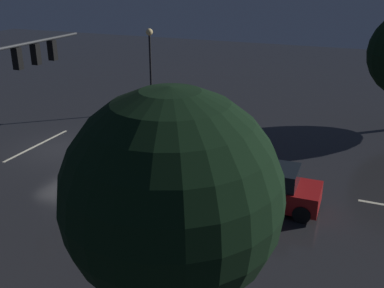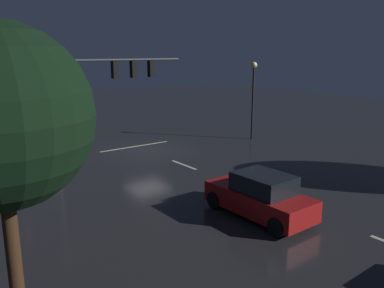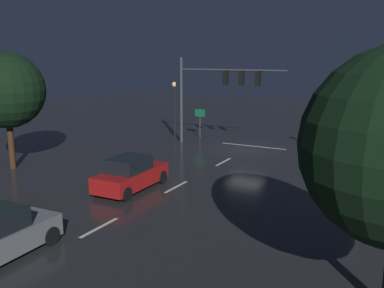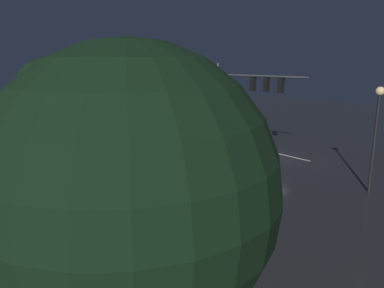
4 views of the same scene
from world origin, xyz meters
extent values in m
plane|color=#232326|center=(0.00, 0.00, 0.00)|extent=(80.00, 80.00, 0.00)
cylinder|color=#383A3D|center=(5.51, -0.29, 3.26)|extent=(0.22, 0.22, 6.52)
cylinder|color=#383A3D|center=(1.42, -0.29, 5.64)|extent=(8.18, 0.14, 0.14)
cube|color=black|center=(1.83, -0.29, 5.07)|extent=(0.32, 0.36, 1.00)
sphere|color=black|center=(1.83, -0.48, 5.39)|extent=(0.20, 0.20, 0.20)
sphere|color=black|center=(1.83, -0.48, 5.07)|extent=(0.20, 0.20, 0.20)
sphere|color=#19F24C|center=(1.83, -0.48, 4.75)|extent=(0.20, 0.20, 0.20)
cube|color=black|center=(0.61, -0.29, 5.07)|extent=(0.32, 0.36, 1.00)
sphere|color=black|center=(0.61, -0.48, 5.39)|extent=(0.20, 0.20, 0.20)
sphere|color=black|center=(0.61, -0.48, 5.07)|extent=(0.20, 0.20, 0.20)
sphere|color=#19F24C|center=(0.61, -0.48, 4.75)|extent=(0.20, 0.20, 0.20)
cube|color=black|center=(-0.62, -0.29, 5.07)|extent=(0.32, 0.36, 1.00)
sphere|color=black|center=(-0.62, -0.48, 5.39)|extent=(0.20, 0.20, 0.20)
sphere|color=black|center=(-0.62, -0.48, 5.07)|extent=(0.20, 0.20, 0.20)
sphere|color=#19F24C|center=(-0.62, -0.48, 4.75)|extent=(0.20, 0.20, 0.20)
cube|color=beige|center=(0.00, 4.00, 0.00)|extent=(0.16, 2.20, 0.01)
cube|color=beige|center=(0.00, 10.00, 0.00)|extent=(0.16, 2.20, 0.01)
cube|color=beige|center=(0.00, 16.00, 0.00)|extent=(0.16, 2.20, 0.01)
cube|color=beige|center=(0.00, -1.49, 0.00)|extent=(5.00, 0.16, 0.01)
cube|color=maroon|center=(1.81, 11.38, 0.62)|extent=(1.87, 4.33, 0.80)
cube|color=black|center=(1.81, 11.58, 1.36)|extent=(1.63, 2.13, 0.68)
cylinder|color=black|center=(2.67, 9.80, 0.34)|extent=(0.23, 0.68, 0.68)
cylinder|color=black|center=(0.99, 9.77, 0.34)|extent=(0.23, 0.68, 0.68)
cylinder|color=black|center=(2.62, 13.00, 0.34)|extent=(0.23, 0.68, 0.68)
cylinder|color=black|center=(0.94, 12.97, 0.34)|extent=(0.23, 0.68, 0.68)
sphere|color=#F9EFC6|center=(2.49, 9.27, 0.67)|extent=(0.20, 0.20, 0.20)
sphere|color=#F9EFC6|center=(1.19, 9.25, 0.67)|extent=(0.20, 0.20, 0.20)
cylinder|color=black|center=(2.16, 18.06, 0.34)|extent=(0.24, 0.69, 0.68)
cylinder|color=black|center=(0.48, 18.01, 0.34)|extent=(0.24, 0.69, 0.68)
sphere|color=#F9EFC6|center=(1.99, 17.53, 0.67)|extent=(0.20, 0.20, 0.20)
sphere|color=#F9EFC6|center=(0.69, 17.50, 0.67)|extent=(0.20, 0.20, 0.20)
cylinder|color=black|center=(-7.81, 1.45, 2.51)|extent=(0.14, 0.14, 5.02)
sphere|color=#F9D88C|center=(-7.81, 1.45, 5.20)|extent=(0.44, 0.44, 0.44)
cylinder|color=black|center=(7.12, -1.99, 2.08)|extent=(0.14, 0.14, 4.16)
sphere|color=#F9D88C|center=(7.12, -1.99, 4.34)|extent=(0.44, 0.44, 0.44)
cylinder|color=#383A3D|center=(5.04, -2.55, 1.21)|extent=(0.09, 0.09, 2.41)
cube|color=#0F6033|center=(5.04, -2.55, 2.06)|extent=(0.90, 0.06, 0.60)
cylinder|color=#382314|center=(10.53, 11.40, 1.51)|extent=(0.36, 0.36, 3.02)
sphere|color=black|center=(10.53, 11.40, 4.67)|extent=(4.40, 4.40, 4.40)
camera|label=1|loc=(17.56, 14.69, 8.79)|focal=41.71mm
camera|label=2|loc=(12.40, 21.26, 6.13)|focal=37.41mm
camera|label=3|loc=(-10.57, 28.05, 6.59)|focal=39.64mm
camera|label=4|loc=(-15.54, 19.68, 6.55)|focal=33.51mm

